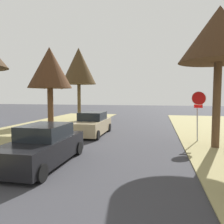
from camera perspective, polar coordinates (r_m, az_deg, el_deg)
stop_sign_far at (r=13.69m, az=21.74°, el=1.63°), size 0.81×0.60×2.93m
street_tree_right_mid_b at (r=12.76m, az=26.33°, el=17.65°), size 3.96×3.96×7.18m
street_tree_left_mid_b at (r=17.57m, az=-16.06°, el=10.94°), size 3.34×3.34×6.37m
street_tree_left_far at (r=23.68m, az=-8.74°, el=11.78°), size 3.64×3.64×7.71m
parked_sedan_black at (r=9.18m, az=-17.59°, el=-8.56°), size 1.95×4.40×1.57m
parked_sedan_tan at (r=15.27m, az=-5.30°, el=-3.25°), size 1.95×4.40×1.57m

